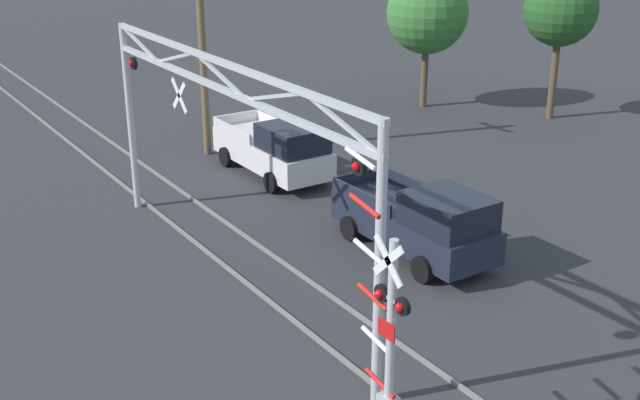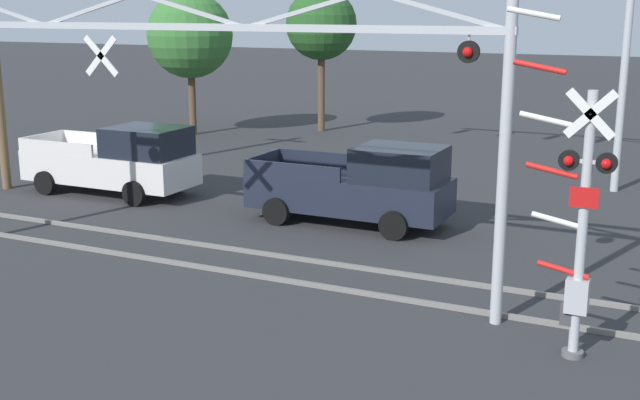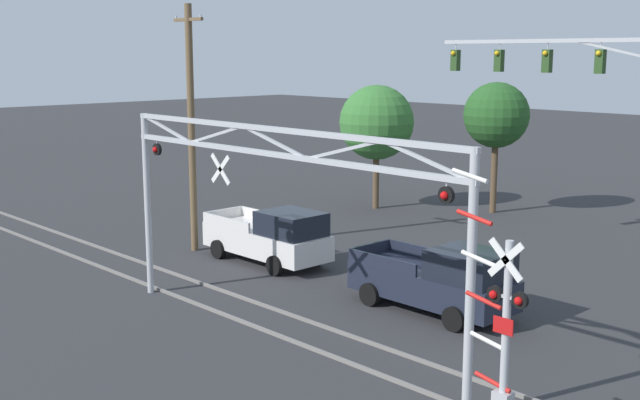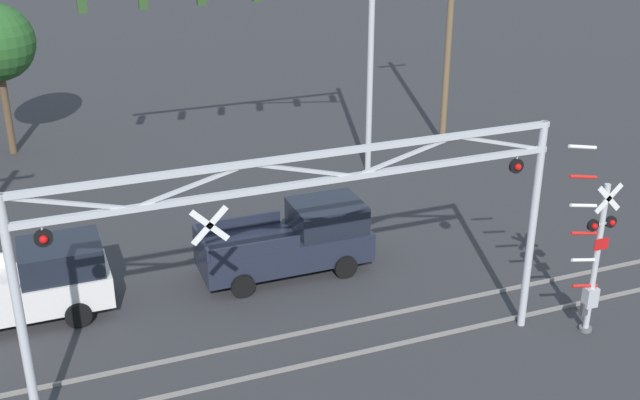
{
  "view_description": "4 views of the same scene",
  "coord_description": "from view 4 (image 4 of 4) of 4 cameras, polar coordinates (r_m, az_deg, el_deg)",
  "views": [
    {
      "loc": [
        17.08,
        4.98,
        9.67
      ],
      "look_at": [
        0.4,
        16.07,
        1.86
      ],
      "focal_mm": 45.0,
      "sensor_mm": 36.0,
      "label": 1
    },
    {
      "loc": [
        9.33,
        -0.18,
        5.56
      ],
      "look_at": [
        2.12,
        14.99,
        1.51
      ],
      "focal_mm": 45.0,
      "sensor_mm": 36.0,
      "label": 2
    },
    {
      "loc": [
        15.99,
        -0.08,
        7.81
      ],
      "look_at": [
        0.79,
        14.37,
        3.95
      ],
      "focal_mm": 45.0,
      "sensor_mm": 36.0,
      "label": 3
    },
    {
      "loc": [
        -5.63,
        -2.27,
        12.12
      ],
      "look_at": [
        1.23,
        15.62,
        3.69
      ],
      "focal_mm": 45.0,
      "sensor_mm": 36.0,
      "label": 4
    }
  ],
  "objects": [
    {
      "name": "rail_track_near",
      "position": [
        20.82,
        -1.31,
        -11.7
      ],
      "size": [
        80.0,
        0.08,
        0.1
      ],
      "primitive_type": "cube",
      "color": "gray",
      "rests_on": "ground_plane"
    },
    {
      "name": "rail_track_far",
      "position": [
        21.94,
        -2.6,
        -9.67
      ],
      "size": [
        80.0,
        0.08,
        0.1
      ],
      "primitive_type": "cube",
      "color": "gray",
      "rests_on": "ground_plane"
    },
    {
      "name": "crossing_gantry",
      "position": [
        18.41,
        -1.19,
        -1.24
      ],
      "size": [
        12.95,
        0.26,
        5.91
      ],
      "color": "#B7BABF",
      "rests_on": "ground_plane"
    },
    {
      "name": "crossing_signal_mast",
      "position": [
        22.33,
        18.86,
        -4.17
      ],
      "size": [
        1.81,
        0.35,
        5.58
      ],
      "color": "#B7BABF",
      "rests_on": "ground_plane"
    },
    {
      "name": "traffic_signal_span",
      "position": [
        30.13,
        -1.74,
        12.63
      ],
      "size": [
        11.18,
        0.39,
        8.82
      ],
      "color": "#B7BABF",
      "rests_on": "ground_plane"
    },
    {
      "name": "pickup_truck_lead",
      "position": [
        24.75,
        -1.86,
        -2.89
      ],
      "size": [
        5.26,
        2.23,
        2.13
      ],
      "color": "#1E2333",
      "rests_on": "ground_plane"
    },
    {
      "name": "pickup_truck_following",
      "position": [
        23.76,
        -20.46,
        -5.72
      ],
      "size": [
        5.41,
        2.23,
        2.13
      ],
      "color": "silver",
      "rests_on": "ground_plane"
    },
    {
      "name": "utility_pole_right",
      "position": [
        35.06,
        9.21,
        12.49
      ],
      "size": [
        1.8,
        0.28,
        10.62
      ],
      "color": "brown",
      "rests_on": "ground_plane"
    }
  ]
}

